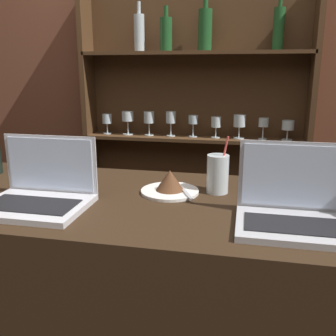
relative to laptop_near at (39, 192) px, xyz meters
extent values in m
cube|color=black|center=(0.27, 0.12, -0.58)|extent=(2.04, 0.69, 1.08)
cube|color=brown|center=(0.27, 1.32, 0.23)|extent=(7.00, 0.06, 2.70)
cube|color=#472D19|center=(-0.34, 1.20, -0.13)|extent=(0.03, 0.18, 1.98)
cube|color=#472D19|center=(0.97, 1.20, -0.13)|extent=(0.03, 0.18, 1.98)
cube|color=#472D19|center=(0.32, 1.29, -0.13)|extent=(1.34, 0.02, 1.98)
cube|color=#472D19|center=(0.32, 1.20, -0.53)|extent=(1.30, 0.18, 0.02)
cube|color=#472D19|center=(0.32, 1.20, -0.03)|extent=(1.30, 0.18, 0.02)
cube|color=#472D19|center=(0.32, 1.20, 0.46)|extent=(1.30, 0.18, 0.02)
cylinder|color=silver|center=(-0.23, 1.20, -0.02)|extent=(0.05, 0.05, 0.01)
cylinder|color=silver|center=(-0.23, 1.20, 0.01)|extent=(0.01, 0.01, 0.06)
cylinder|color=silver|center=(-0.23, 1.20, 0.07)|extent=(0.06, 0.06, 0.06)
cylinder|color=silver|center=(-0.09, 1.20, -0.02)|extent=(0.06, 0.06, 0.01)
cylinder|color=silver|center=(-0.09, 1.20, 0.02)|extent=(0.01, 0.01, 0.08)
cylinder|color=silver|center=(-0.09, 1.20, 0.09)|extent=(0.07, 0.07, 0.06)
cylinder|color=silver|center=(0.04, 1.20, -0.02)|extent=(0.06, 0.06, 0.01)
cylinder|color=silver|center=(0.04, 1.20, 0.02)|extent=(0.01, 0.01, 0.07)
cylinder|color=silver|center=(0.04, 1.20, 0.09)|extent=(0.06, 0.06, 0.07)
cylinder|color=silver|center=(0.18, 1.20, -0.02)|extent=(0.05, 0.05, 0.01)
cylinder|color=silver|center=(0.18, 1.20, 0.02)|extent=(0.01, 0.01, 0.07)
cylinder|color=silver|center=(0.18, 1.20, 0.09)|extent=(0.06, 0.06, 0.07)
cylinder|color=silver|center=(0.32, 1.20, -0.02)|extent=(0.05, 0.05, 0.01)
cylinder|color=silver|center=(0.32, 1.20, 0.02)|extent=(0.01, 0.01, 0.07)
cylinder|color=silver|center=(0.32, 1.20, 0.08)|extent=(0.06, 0.06, 0.05)
cylinder|color=silver|center=(0.45, 1.20, -0.02)|extent=(0.05, 0.05, 0.01)
cylinder|color=silver|center=(0.45, 1.20, 0.01)|extent=(0.01, 0.01, 0.06)
cylinder|color=silver|center=(0.45, 1.20, 0.07)|extent=(0.06, 0.06, 0.06)
cylinder|color=silver|center=(0.59, 1.20, -0.02)|extent=(0.06, 0.06, 0.01)
cylinder|color=silver|center=(0.59, 1.20, 0.01)|extent=(0.01, 0.01, 0.06)
cylinder|color=silver|center=(0.59, 1.20, 0.08)|extent=(0.07, 0.07, 0.07)
cylinder|color=silver|center=(0.72, 1.20, -0.02)|extent=(0.05, 0.05, 0.01)
cylinder|color=silver|center=(0.72, 1.20, 0.02)|extent=(0.01, 0.01, 0.07)
cylinder|color=silver|center=(0.72, 1.20, 0.08)|extent=(0.06, 0.06, 0.05)
cylinder|color=silver|center=(0.86, 1.20, -0.02)|extent=(0.06, 0.06, 0.01)
cylinder|color=silver|center=(0.86, 1.20, 0.01)|extent=(0.01, 0.01, 0.06)
cylinder|color=silver|center=(0.86, 1.20, 0.06)|extent=(0.07, 0.07, 0.05)
cylinder|color=#1E4C23|center=(0.15, 1.20, 0.56)|extent=(0.07, 0.07, 0.18)
cylinder|color=#1E4C23|center=(0.15, 1.20, 0.69)|extent=(0.02, 0.02, 0.06)
cylinder|color=#B2C1C6|center=(-0.01, 1.20, 0.57)|extent=(0.06, 0.06, 0.20)
cylinder|color=#B2C1C6|center=(-0.01, 1.20, 0.71)|extent=(0.02, 0.02, 0.07)
cylinder|color=#1E4C23|center=(0.77, 1.20, 0.58)|extent=(0.06, 0.06, 0.22)
cylinder|color=#1E4C23|center=(0.77, 1.20, 0.73)|extent=(0.02, 0.02, 0.07)
cylinder|color=#1E4C23|center=(0.37, 1.20, 0.58)|extent=(0.08, 0.08, 0.22)
cylinder|color=#1E4C23|center=(0.37, 1.20, 0.73)|extent=(0.03, 0.03, 0.07)
cube|color=silver|center=(0.00, -0.04, -0.03)|extent=(0.32, 0.24, 0.02)
cube|color=black|center=(0.00, -0.05, -0.02)|extent=(0.27, 0.13, 0.00)
cube|color=silver|center=(0.00, 0.08, 0.07)|extent=(0.32, 0.00, 0.19)
cube|color=silver|center=(0.00, 0.08, 0.07)|extent=(0.30, 0.01, 0.17)
cube|color=#ADADB2|center=(0.76, -0.04, -0.03)|extent=(0.30, 0.22, 0.02)
cube|color=black|center=(0.76, -0.05, -0.02)|extent=(0.25, 0.12, 0.00)
cube|color=#ADADB2|center=(0.76, 0.08, 0.08)|extent=(0.30, 0.00, 0.20)
cube|color=silver|center=(0.76, 0.07, 0.08)|extent=(0.27, 0.01, 0.18)
cylinder|color=white|center=(0.38, 0.20, -0.04)|extent=(0.20, 0.20, 0.01)
cone|color=#51301C|center=(0.38, 0.20, 0.00)|extent=(0.10, 0.10, 0.07)
cube|color=#B7B7BC|center=(0.43, 0.19, -0.03)|extent=(0.08, 0.16, 0.00)
cylinder|color=silver|center=(0.54, 0.24, 0.02)|extent=(0.08, 0.08, 0.13)
cylinder|color=#E04C47|center=(0.55, 0.24, 0.06)|extent=(0.04, 0.01, 0.20)
camera|label=1|loc=(0.62, -1.01, 0.37)|focal=40.00mm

